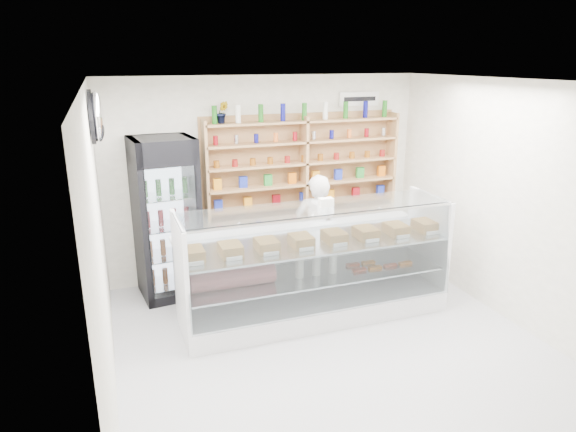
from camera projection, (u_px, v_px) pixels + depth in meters
name	position (u px, v px, depth m)	size (l,w,h in m)	color
room	(344.00, 230.00, 5.03)	(5.00, 5.00, 5.00)	#A5A5AA
display_counter	(314.00, 286.00, 6.20)	(3.19, 0.95, 1.39)	white
shop_worker	(317.00, 233.00, 6.80)	(0.58, 0.38, 1.59)	silver
drinks_cooler	(166.00, 218.00, 6.57)	(0.83, 0.81, 2.09)	black
wall_shelving	(304.00, 163.00, 7.23)	(2.84, 0.28, 1.33)	#AC8351
potted_plant	(222.00, 112.00, 6.64)	(0.16, 0.13, 0.29)	#1E6626
security_mirror	(97.00, 117.00, 5.09)	(0.15, 0.50, 0.50)	silver
wall_sign	(359.00, 99.00, 7.39)	(0.62, 0.03, 0.20)	white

